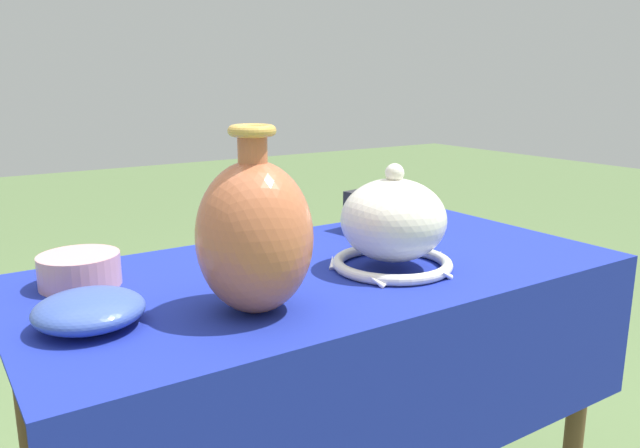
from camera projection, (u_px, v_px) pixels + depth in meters
display_table at (330, 313)px, 1.26m from camera, size 1.20×0.61×0.76m
vase_tall_bulbous at (255, 235)px, 0.99m from camera, size 0.19×0.19×0.30m
vase_dome_bell at (393, 226)px, 1.23m from camera, size 0.25×0.25×0.21m
mosaic_tile_box at (383, 211)px, 1.54m from camera, size 0.16×0.16×0.10m
bowl_shallow_cobalt at (89, 310)px, 0.95m from camera, size 0.17×0.17×0.05m
pot_squat_rose at (80, 270)px, 1.14m from camera, size 0.15×0.15×0.06m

